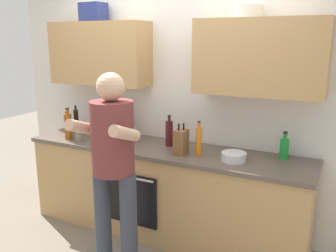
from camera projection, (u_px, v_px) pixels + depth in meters
The scene contains 17 objects.
ground_plane at pixel (163, 231), 3.73m from camera, with size 12.00×12.00×0.00m, color #756B5B.
back_wall_unit at pixel (175, 84), 3.62m from camera, with size 4.00×0.38×2.50m.
counter at pixel (163, 191), 3.62m from camera, with size 2.84×0.67×0.90m.
person_standing at pixel (113, 159), 2.88m from camera, with size 0.49×0.45×1.68m.
bottle_syrup at pixel (68, 126), 3.80m from camera, with size 0.08×0.08×0.33m.
bottle_soda at pixel (284, 148), 3.18m from camera, with size 0.08×0.08×0.24m.
bottle_wine at pixel (169, 133), 3.55m from camera, with size 0.07×0.07×0.31m.
bottle_vinegar at pixel (126, 126), 3.89m from camera, with size 0.08×0.08×0.27m.
bottle_oil at pixel (96, 124), 4.08m from camera, with size 0.06×0.06×0.23m.
bottle_soy at pixel (76, 121), 4.00m from camera, with size 0.05×0.05×0.32m.
bottle_juice at pixel (199, 141), 3.25m from camera, with size 0.06×0.06×0.32m.
bottle_hotsauce at pixel (67, 126), 3.91m from camera, with size 0.05×0.05×0.27m.
cup_stoneware at pixel (79, 137), 3.73m from camera, with size 0.08×0.08×0.10m, color slate.
mixing_bowl at pixel (234, 157), 3.13m from camera, with size 0.21×0.21×0.08m, color silver.
knife_block at pixel (181, 142), 3.31m from camera, with size 0.10×0.14×0.29m.
potted_herb at pixel (101, 122), 3.83m from camera, with size 0.20×0.20×0.29m.
grocery_bag_bread at pixel (122, 134), 3.67m from camera, with size 0.22×0.19×0.18m, color tan.
Camera 1 is at (1.57, -2.98, 1.93)m, focal length 38.84 mm.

